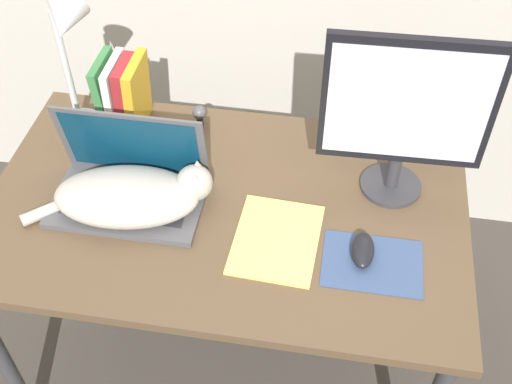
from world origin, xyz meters
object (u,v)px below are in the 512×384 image
(computer_mouse, at_px, (363,250))
(book_row, at_px, (123,95))
(webcam, at_px, (199,113))
(laptop, at_px, (129,185))
(cat, at_px, (132,195))
(notepad, at_px, (276,239))
(desk_lamp, at_px, (68,45))
(external_monitor, at_px, (406,113))

(computer_mouse, distance_m, book_row, 0.82)
(computer_mouse, xyz_separation_m, webcam, (-0.50, 0.42, 0.02))
(webcam, bearing_deg, laptop, -109.24)
(cat, bearing_deg, webcam, 76.24)
(computer_mouse, height_order, notepad, computer_mouse)
(laptop, height_order, webcam, laptop)
(notepad, xyz_separation_m, webcam, (-0.29, 0.41, 0.04))
(cat, bearing_deg, computer_mouse, -5.38)
(laptop, height_order, desk_lamp, desk_lamp)
(cat, height_order, external_monitor, external_monitor)
(computer_mouse, distance_m, webcam, 0.65)
(desk_lamp, distance_m, notepad, 0.74)
(computer_mouse, xyz_separation_m, notepad, (-0.21, 0.02, -0.02))
(cat, distance_m, notepad, 0.38)
(desk_lamp, relative_size, notepad, 1.65)
(cat, bearing_deg, notepad, -6.12)
(desk_lamp, bearing_deg, book_row, 29.95)
(desk_lamp, bearing_deg, webcam, 16.20)
(book_row, bearing_deg, webcam, 8.71)
(desk_lamp, distance_m, webcam, 0.42)
(cat, bearing_deg, external_monitor, 16.58)
(notepad, bearing_deg, desk_lamp, 152.27)
(laptop, relative_size, webcam, 5.86)
(cat, xyz_separation_m, book_row, (-0.12, 0.33, 0.05))
(computer_mouse, relative_size, book_row, 0.50)
(desk_lamp, bearing_deg, computer_mouse, -22.13)
(cat, distance_m, external_monitor, 0.71)
(book_row, relative_size, notepad, 0.82)
(webcam, bearing_deg, notepad, -54.77)
(computer_mouse, bearing_deg, desk_lamp, 157.87)
(cat, relative_size, desk_lamp, 1.06)
(laptop, distance_m, webcam, 0.34)
(webcam, bearing_deg, desk_lamp, -163.80)
(notepad, distance_m, webcam, 0.50)
(cat, bearing_deg, laptop, 117.61)
(laptop, distance_m, cat, 0.05)
(cat, distance_m, webcam, 0.38)
(external_monitor, relative_size, notepad, 1.70)
(computer_mouse, xyz_separation_m, book_row, (-0.71, 0.39, 0.09))
(external_monitor, bearing_deg, desk_lamp, 174.73)
(external_monitor, bearing_deg, book_row, 169.80)
(laptop, height_order, computer_mouse, laptop)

